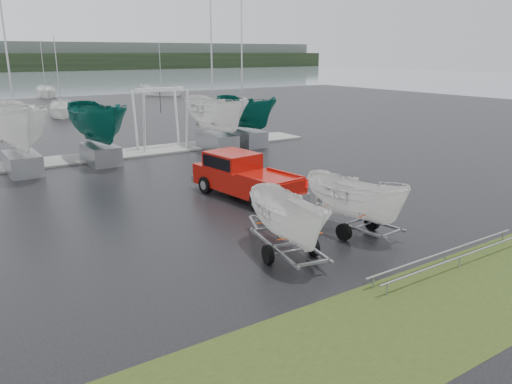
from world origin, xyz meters
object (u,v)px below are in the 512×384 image
pickup_truck (242,175)px  trailer_parked (290,179)px  boat_hoist (161,110)px  trailer_hitched (357,162)px

pickup_truck → trailer_parked: bearing=-117.5°
boat_hoist → trailer_parked: bearing=-102.0°
boat_hoist → trailer_hitched: bearing=-92.3°
trailer_hitched → boat_hoist: (0.77, 18.78, 0.03)m
pickup_truck → trailer_hitched: size_ratio=1.24×
trailer_parked → boat_hoist: size_ratio=1.17×
pickup_truck → trailer_parked: 7.43m
trailer_parked → boat_hoist: bearing=89.1°
trailer_hitched → boat_hoist: bearing=80.8°
trailer_parked → pickup_truck: bearing=80.5°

